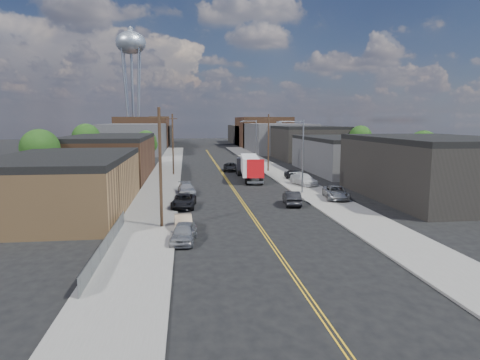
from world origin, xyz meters
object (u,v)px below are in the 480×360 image
object	(u,v)px
car_right_lot_a	(336,192)
car_ahead_truck	(230,167)
car_left_b	(183,223)
car_right_lot_c	(295,175)
water_tower	(131,47)
car_right_oncoming	(292,198)
semi_truck	(248,166)
car_left_a	(184,233)
car_left_c	(184,201)
car_right_lot_b	(304,179)
car_left_d	(186,189)

from	to	relation	value
car_right_lot_a	car_ahead_truck	size ratio (longest dim) A/B	1.01
car_left_b	car_right_lot_c	size ratio (longest dim) A/B	0.90
water_tower	car_right_oncoming	size ratio (longest dim) A/B	8.12
car_right_oncoming	car_right_lot_c	xyz separation A→B (m)	(5.07, 18.21, 0.15)
semi_truck	car_left_a	xyz separation A→B (m)	(-9.68, -33.33, -1.35)
car_left_b	car_left_c	bearing A→B (deg)	86.84
car_left_c	car_right_lot_a	world-z (taller)	car_right_lot_a
car_right_lot_c	car_left_a	bearing A→B (deg)	-134.33
car_right_lot_a	car_right_lot_b	distance (m)	10.78
car_left_d	car_left_c	bearing A→B (deg)	-96.81
car_left_c	car_ahead_truck	distance (m)	32.31
car_right_lot_a	car_left_a	bearing A→B (deg)	-129.15
semi_truck	car_ahead_truck	bearing A→B (deg)	104.56
car_left_a	semi_truck	bearing A→B (deg)	80.91
car_left_a	car_left_d	size ratio (longest dim) A/B	0.92
car_left_b	car_right_lot_b	bearing A→B (deg)	50.59
car_right_lot_c	water_tower	bearing A→B (deg)	97.19
car_ahead_truck	car_left_a	bearing A→B (deg)	-95.28
water_tower	car_left_c	bearing A→B (deg)	-80.36
car_right_oncoming	car_right_lot_b	bearing A→B (deg)	-103.82
car_right_lot_c	car_ahead_truck	world-z (taller)	car_right_lot_c
car_left_b	car_left_c	world-z (taller)	car_left_c
car_left_c	car_left_d	xyz separation A→B (m)	(0.27, 8.14, -0.01)
semi_truck	car_left_b	bearing A→B (deg)	-102.26
semi_truck	car_left_b	distance (m)	31.46
car_left_a	car_left_b	bearing A→B (deg)	97.73
car_left_d	car_right_lot_a	size ratio (longest dim) A/B	0.88
car_right_oncoming	car_ahead_truck	world-z (taller)	car_right_oncoming
car_right_lot_b	semi_truck	bearing A→B (deg)	117.29
car_left_c	car_right_oncoming	xyz separation A→B (m)	(11.40, -0.03, 0.06)
car_left_d	car_ahead_truck	bearing A→B (deg)	66.49
car_ahead_truck	car_right_lot_b	bearing A→B (deg)	-60.92
car_right_lot_a	car_right_lot_b	size ratio (longest dim) A/B	1.01
car_left_d	car_right_oncoming	xyz separation A→B (m)	(11.13, -8.17, 0.07)
car_left_b	car_ahead_truck	size ratio (longest dim) A/B	0.75
water_tower	car_left_a	size ratio (longest dim) A/B	8.63
water_tower	semi_truck	xyz separation A→B (m)	(25.32, -71.22, -28.57)
semi_truck	car_left_a	world-z (taller)	semi_truck
car_right_lot_c	car_left_d	bearing A→B (deg)	-164.56
water_tower	car_left_a	bearing A→B (deg)	-81.49
semi_truck	car_left_d	bearing A→B (deg)	-121.46
car_right_lot_b	water_tower	bearing A→B (deg)	98.88
car_left_c	car_ahead_truck	bearing A→B (deg)	80.95
car_right_lot_c	car_left_c	bearing A→B (deg)	-148.52
car_left_a	car_ahead_truck	distance (m)	44.76
car_left_d	car_right_lot_c	world-z (taller)	car_right_lot_c
car_left_c	car_right_lot_c	size ratio (longest dim) A/B	1.13
car_left_a	car_right_lot_c	size ratio (longest dim) A/B	0.97
car_left_b	car_right_lot_b	distance (m)	27.51
water_tower	car_left_a	world-z (taller)	water_tower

